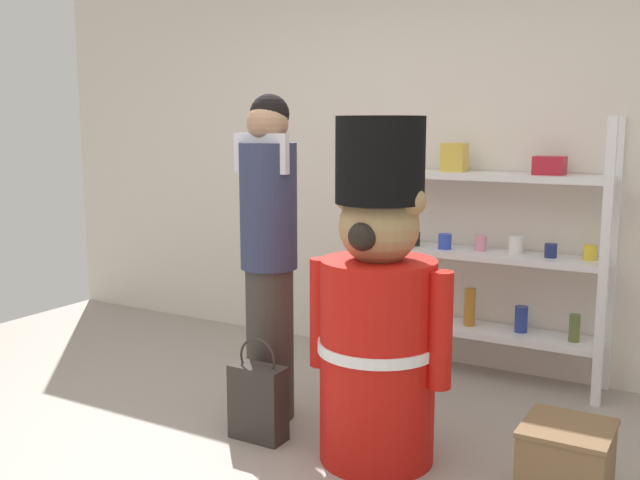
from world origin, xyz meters
TOP-DOWN VIEW (x-y plane):
  - back_wall at (0.00, 2.20)m, footprint 6.40×0.12m
  - merchandise_shelf at (0.51, 1.98)m, footprint 1.32×0.35m
  - teddy_bear_guard at (0.36, 0.63)m, footprint 0.71×0.55m
  - person_shopper at (-0.34, 0.79)m, footprint 0.31×0.30m
  - shopping_bag at (-0.24, 0.52)m, footprint 0.28×0.14m
  - display_crate at (1.21, 0.67)m, footprint 0.36×0.37m

SIDE VIEW (x-z plane):
  - display_crate at x=1.21m, z-range 0.00..0.33m
  - shopping_bag at x=-0.24m, z-range -0.06..0.46m
  - teddy_bear_guard at x=0.36m, z-range -0.09..1.50m
  - merchandise_shelf at x=0.51m, z-range 0.00..1.60m
  - person_shopper at x=-0.34m, z-range 0.06..1.76m
  - back_wall at x=0.00m, z-range 0.00..2.60m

